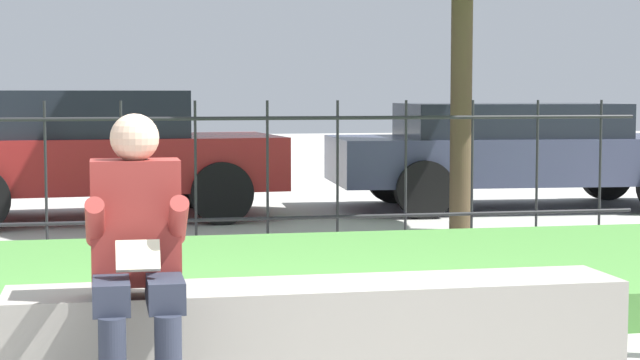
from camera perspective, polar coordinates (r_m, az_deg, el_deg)
name	(u,v)px	position (r m, az deg, el deg)	size (l,w,h in m)	color
stone_bench	(320,340)	(5.06, 0.00, -8.52)	(2.87, 0.49, 0.49)	gray
person_seated_reader	(137,250)	(4.60, -9.74, -3.70)	(0.42, 0.73, 1.28)	black
grass_berm	(225,282)	(7.17, -5.08, -5.43)	(10.21, 2.98, 0.23)	#4C893D
iron_fence	(196,172)	(9.34, -6.65, 0.44)	(8.21, 0.03, 1.30)	#232326
car_parked_right	(519,151)	(12.83, 10.58, 1.55)	(4.60, 2.10, 1.24)	#383D56
car_parked_center	(92,151)	(11.81, -12.08, 1.54)	(4.05, 2.15, 1.39)	maroon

